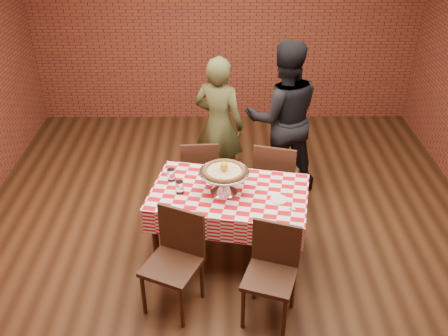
{
  "coord_description": "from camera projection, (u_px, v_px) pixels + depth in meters",
  "views": [
    {
      "loc": [
        -0.07,
        -4.03,
        3.34
      ],
      "look_at": [
        -0.04,
        -0.08,
        0.94
      ],
      "focal_mm": 40.16,
      "sensor_mm": 36.0,
      "label": 1
    }
  ],
  "objects": [
    {
      "name": "ground",
      "position": [
        228.0,
        241.0,
        5.18
      ],
      "size": [
        6.0,
        6.0,
        0.0
      ],
      "primitive_type": "plane",
      "color": "black",
      "rests_on": "ground"
    },
    {
      "name": "sweetener_packet_a",
      "position": [
        289.0,
        210.0,
        4.37
      ],
      "size": [
        0.06,
        0.05,
        0.0
      ],
      "primitive_type": "cube",
      "rotation": [
        0.0,
        0.0,
        0.27
      ],
      "color": "white",
      "rests_on": "tablecloth"
    },
    {
      "name": "water_glass_right",
      "position": [
        171.0,
        175.0,
        4.76
      ],
      "size": [
        0.09,
        0.09,
        0.12
      ],
      "primitive_type": "cylinder",
      "rotation": [
        0.0,
        0.0,
        -0.19
      ],
      "color": "white",
      "rests_on": "tablecloth"
    },
    {
      "name": "tablecloth",
      "position": [
        229.0,
        202.0,
        4.69
      ],
      "size": [
        1.59,
        1.14,
        0.24
      ],
      "primitive_type": null,
      "rotation": [
        0.0,
        0.0,
        -0.19
      ],
      "color": "red",
      "rests_on": "table"
    },
    {
      "name": "chair_far_right",
      "position": [
        276.0,
        177.0,
        5.4
      ],
      "size": [
        0.54,
        0.54,
        0.92
      ],
      "primitive_type": null,
      "rotation": [
        0.0,
        0.0,
        2.87
      ],
      "color": "#392013",
      "rests_on": "ground"
    },
    {
      "name": "diner_black",
      "position": [
        283.0,
        118.0,
        5.66
      ],
      "size": [
        0.93,
        0.76,
        1.79
      ],
      "primitive_type": "imported",
      "rotation": [
        0.0,
        0.0,
        3.24
      ],
      "color": "black",
      "rests_on": "ground"
    },
    {
      "name": "chair_near_left",
      "position": [
        172.0,
        266.0,
        4.21
      ],
      "size": [
        0.57,
        0.57,
        0.91
      ],
      "primitive_type": null,
      "rotation": [
        0.0,
        0.0,
        -0.43
      ],
      "color": "#392013",
      "rests_on": "ground"
    },
    {
      "name": "sweetener_packet_b",
      "position": [
        292.0,
        209.0,
        4.39
      ],
      "size": [
        0.05,
        0.04,
        0.0
      ],
      "primitive_type": "cube",
      "rotation": [
        0.0,
        0.0,
        0.03
      ],
      "color": "white",
      "rests_on": "tablecloth"
    },
    {
      "name": "water_glass_left",
      "position": [
        180.0,
        187.0,
        4.58
      ],
      "size": [
        0.09,
        0.09,
        0.12
      ],
      "primitive_type": "cylinder",
      "rotation": [
        0.0,
        0.0,
        -0.19
      ],
      "color": "white",
      "rests_on": "tablecloth"
    },
    {
      "name": "table",
      "position": [
        229.0,
        224.0,
        4.82
      ],
      "size": [
        1.55,
        1.1,
        0.75
      ],
      "primitive_type": "cube",
      "rotation": [
        0.0,
        0.0,
        -0.19
      ],
      "color": "#392013",
      "rests_on": "ground"
    },
    {
      "name": "lemon",
      "position": [
        224.0,
        166.0,
        4.5
      ],
      "size": [
        0.09,
        0.09,
        0.09
      ],
      "primitive_type": "ellipsoid",
      "rotation": [
        0.0,
        0.0,
        -0.32
      ],
      "color": "#FFEC10",
      "rests_on": "pizza"
    },
    {
      "name": "chair_near_right",
      "position": [
        270.0,
        279.0,
        4.09
      ],
      "size": [
        0.51,
        0.51,
        0.88
      ],
      "primitive_type": null,
      "rotation": [
        0.0,
        0.0,
        -0.33
      ],
      "color": "#392013",
      "rests_on": "ground"
    },
    {
      "name": "diner_olive",
      "position": [
        219.0,
        125.0,
        5.69
      ],
      "size": [
        0.69,
        0.58,
        1.61
      ],
      "primitive_type": "imported",
      "rotation": [
        0.0,
        0.0,
        2.75
      ],
      "color": "#444724",
      "rests_on": "ground"
    },
    {
      "name": "chair_far_left",
      "position": [
        200.0,
        172.0,
        5.53
      ],
      "size": [
        0.42,
        0.42,
        0.87
      ],
      "primitive_type": null,
      "rotation": [
        0.0,
        0.0,
        3.21
      ],
      "color": "#392013",
      "rests_on": "ground"
    },
    {
      "name": "side_plate",
      "position": [
        279.0,
        199.0,
        4.5
      ],
      "size": [
        0.18,
        0.18,
        0.01
      ],
      "primitive_type": "cylinder",
      "rotation": [
        0.0,
        0.0,
        -0.19
      ],
      "color": "white",
      "rests_on": "tablecloth"
    },
    {
      "name": "pizza",
      "position": [
        224.0,
        171.0,
        4.52
      ],
      "size": [
        0.5,
        0.5,
        0.03
      ],
      "primitive_type": "cylinder",
      "rotation": [
        0.0,
        0.0,
        -0.32
      ],
      "color": "beige",
      "rests_on": "pizza_stand"
    },
    {
      "name": "pizza_stand",
      "position": [
        224.0,
        181.0,
        4.58
      ],
      "size": [
        0.58,
        0.58,
        0.21
      ],
      "primitive_type": null,
      "rotation": [
        0.0,
        0.0,
        -0.32
      ],
      "color": "silver",
      "rests_on": "tablecloth"
    },
    {
      "name": "condiment_caddy",
      "position": [
        236.0,
        167.0,
        4.86
      ],
      "size": [
        0.1,
        0.08,
        0.14
      ],
      "primitive_type": "cube",
      "rotation": [
        0.0,
        0.0,
        -0.02
      ],
      "color": "silver",
      "rests_on": "tablecloth"
    },
    {
      "name": "back_wall",
      "position": [
        225.0,
        23.0,
        7.0
      ],
      "size": [
        5.5,
        0.0,
        5.5
      ],
      "primitive_type": "plane",
      "rotation": [
        1.57,
        0.0,
        0.0
      ],
      "color": "brown",
      "rests_on": "ground"
    }
  ]
}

